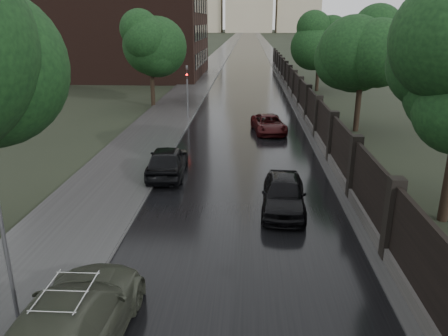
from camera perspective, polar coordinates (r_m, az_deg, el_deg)
road at (r=197.36m, az=3.20°, el=16.54°), size 8.00×420.00×0.02m
sidewalk_left at (r=197.45m, az=1.39°, el=16.59°), size 4.00×420.00×0.16m
verge_right at (r=197.43m, az=4.87°, el=16.52°), size 3.00×420.00×0.08m
fence_right at (r=39.95m, az=9.58°, el=9.68°), size 0.45×75.72×2.70m
tree_left_far at (r=38.16m, az=-9.61°, el=15.67°), size 4.25×4.25×7.39m
tree_right_b at (r=30.21m, az=17.67°, el=13.80°), size 4.08×4.08×7.01m
tree_right_c at (r=47.84m, az=12.40°, el=15.70°), size 4.08×4.08×7.01m
lamp_post at (r=11.24m, az=-27.10°, el=-6.43°), size 0.25×0.12×5.11m
traffic_light at (r=32.87m, az=-4.81°, el=10.43°), size 0.16×0.32×4.00m
volga_sedan at (r=10.63m, az=-19.43°, el=-18.65°), size 2.39×5.51×1.58m
hatchback_left at (r=20.94m, az=-7.41°, el=0.93°), size 1.93×4.39×1.47m
car_right_near at (r=17.09m, az=7.80°, el=-3.33°), size 1.92×4.23×1.41m
car_right_far at (r=29.19m, az=5.87°, el=5.73°), size 2.49×4.42×1.17m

